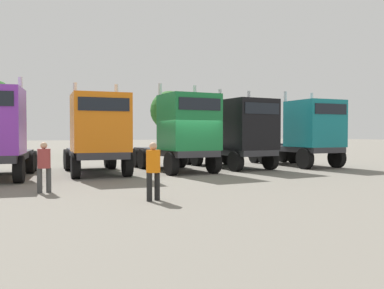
% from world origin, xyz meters
% --- Properties ---
extents(ground, '(200.00, 200.00, 0.00)m').
position_xyz_m(ground, '(0.00, 0.00, 0.00)').
color(ground, slate).
extents(semi_truck_orange, '(3.05, 6.60, 4.24)m').
position_xyz_m(semi_truck_orange, '(-3.92, 1.87, 1.87)').
color(semi_truck_orange, '#333338').
rests_on(semi_truck_orange, ground).
extents(semi_truck_green, '(2.65, 6.17, 4.35)m').
position_xyz_m(semi_truck_green, '(0.12, 1.40, 1.93)').
color(semi_truck_green, '#333338').
rests_on(semi_truck_green, ground).
extents(semi_truck_black, '(2.88, 6.45, 4.27)m').
position_xyz_m(semi_truck_black, '(3.70, 1.83, 1.88)').
color(semi_truck_black, '#333338').
rests_on(semi_truck_black, ground).
extents(semi_truck_teal, '(2.75, 6.28, 4.32)m').
position_xyz_m(semi_truck_teal, '(7.85, 1.35, 1.96)').
color(semi_truck_teal, '#333338').
rests_on(semi_truck_teal, ground).
extents(visitor_in_hivis, '(0.51, 0.51, 1.66)m').
position_xyz_m(visitor_in_hivis, '(-4.10, -5.94, 0.96)').
color(visitor_in_hivis, black).
rests_on(visitor_in_hivis, ground).
extents(visitor_with_camera, '(0.46, 0.44, 1.63)m').
position_xyz_m(visitor_with_camera, '(-6.73, -2.94, 0.94)').
color(visitor_with_camera, '#3E3E3E').
rests_on(visitor_with_camera, ground).
extents(oak_far_centre, '(3.49, 3.49, 5.17)m').
position_xyz_m(oak_far_centre, '(0.45, 17.63, 3.41)').
color(oak_far_centre, '#4C3823').
rests_on(oak_far_centre, ground).
extents(oak_far_right, '(3.71, 3.71, 5.92)m').
position_xyz_m(oak_far_right, '(6.66, 18.98, 4.04)').
color(oak_far_right, '#4C3823').
rests_on(oak_far_right, ground).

